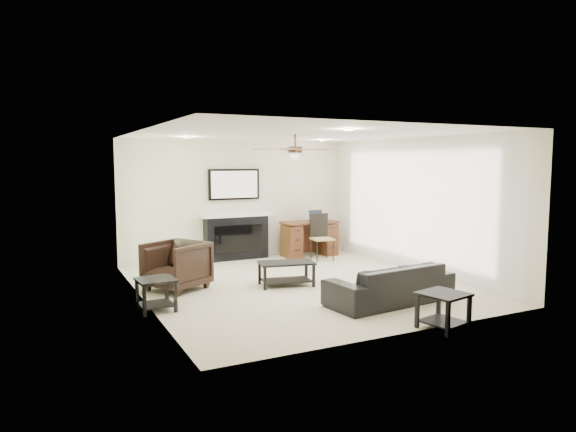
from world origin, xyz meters
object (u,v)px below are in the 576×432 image
armchair (176,265)px  desk (309,239)px  fireplace_unit (236,214)px  sofa (390,283)px  coffee_table (286,274)px

armchair → desk: size_ratio=0.71×
armchair → desk: 3.74m
desk → fireplace_unit: bearing=168.0°
sofa → fireplace_unit: (-0.81, 4.15, 0.67)m
coffee_table → desk: size_ratio=0.74×
armchair → fireplace_unit: 2.74m
sofa → fireplace_unit: size_ratio=1.02×
armchair → coffee_table: (1.70, -0.55, -0.19)m
coffee_table → desk: 2.77m
sofa → fireplace_unit: 4.28m
armchair → coffee_table: size_ratio=0.96×
sofa → desk: (0.75, 3.82, 0.10)m
desk → armchair: bearing=-153.6°
sofa → coffee_table: (-0.90, 1.60, -0.08)m
armchair → fireplace_unit: (1.79, 2.00, 0.56)m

